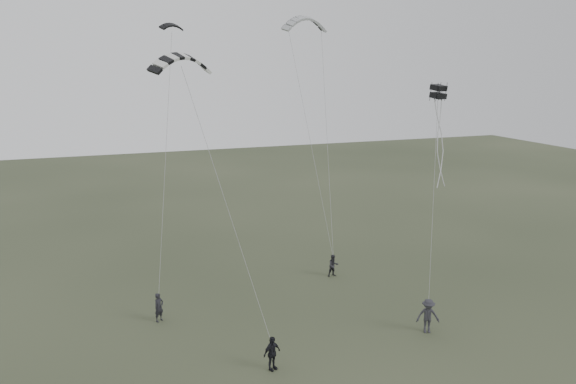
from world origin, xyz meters
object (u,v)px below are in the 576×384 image
object	(u,v)px
flyer_right	(333,266)
flyer_far	(428,316)
kite_dark_small	(172,25)
kite_box	(438,92)
flyer_center	(272,353)
kite_pale_large	(305,18)
kite_striped	(181,56)
flyer_left	(159,307)

from	to	relation	value
flyer_right	flyer_far	xyz separation A→B (m)	(1.36, -9.41, 0.19)
kite_dark_small	kite_box	world-z (taller)	kite_dark_small
flyer_center	kite_box	distance (m)	16.97
kite_pale_large	kite_striped	distance (m)	17.06
kite_striped	kite_box	distance (m)	14.40
flyer_far	kite_pale_large	xyz separation A→B (m)	(-0.72, 16.57, 16.78)
flyer_center	flyer_left	bearing A→B (deg)	98.57
flyer_left	kite_dark_small	distance (m)	17.08
kite_dark_small	kite_pale_large	distance (m)	11.49
flyer_left	flyer_center	xyz separation A→B (m)	(4.40, -7.19, 0.02)
flyer_center	kite_striped	world-z (taller)	kite_striped
kite_dark_small	kite_box	bearing A→B (deg)	-58.52
flyer_far	kite_pale_large	world-z (taller)	kite_pale_large
kite_dark_small	kite_pale_large	bearing A→B (deg)	-2.37
flyer_left	flyer_far	xyz separation A→B (m)	(13.63, -6.45, 0.13)
flyer_center	kite_pale_large	bearing A→B (deg)	40.93
kite_striped	kite_box	xyz separation A→B (m)	(14.24, -1.03, -1.90)
kite_dark_small	flyer_right	bearing A→B (deg)	-40.42
flyer_right	kite_striped	bearing A→B (deg)	-157.09
flyer_right	flyer_center	distance (m)	12.84
kite_box	kite_pale_large	bearing A→B (deg)	86.69
flyer_far	kite_pale_large	distance (m)	23.59
flyer_right	kite_dark_small	world-z (taller)	kite_dark_small
flyer_left	kite_box	distance (m)	20.04
flyer_center	kite_striped	distance (m)	15.07
kite_striped	kite_box	size ratio (longest dim) A/B	4.35
flyer_left	flyer_far	distance (m)	15.08
kite_pale_large	kite_box	size ratio (longest dim) A/B	4.80
kite_box	kite_striped	bearing A→B (deg)	160.67
kite_dark_small	flyer_left	bearing A→B (deg)	-136.54
flyer_right	flyer_left	bearing A→B (deg)	-168.98
flyer_center	kite_dark_small	xyz separation A→B (m)	(-2.09, 12.96, 15.89)
kite_striped	kite_pale_large	bearing A→B (deg)	25.85
flyer_left	flyer_right	xyz separation A→B (m)	(12.27, 2.96, -0.06)
kite_pale_large	kite_box	xyz separation A→B (m)	(2.81, -13.33, -4.88)
flyer_right	kite_box	distance (m)	14.00
flyer_center	flyer_far	size ratio (longest dim) A/B	0.88
flyer_left	kite_pale_large	xyz separation A→B (m)	(12.90, 10.12, 16.91)
kite_pale_large	flyer_right	bearing A→B (deg)	-102.86
flyer_right	kite_box	world-z (taller)	kite_box
flyer_center	flyer_right	bearing A→B (deg)	29.31
kite_box	flyer_center	bearing A→B (deg)	-175.82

